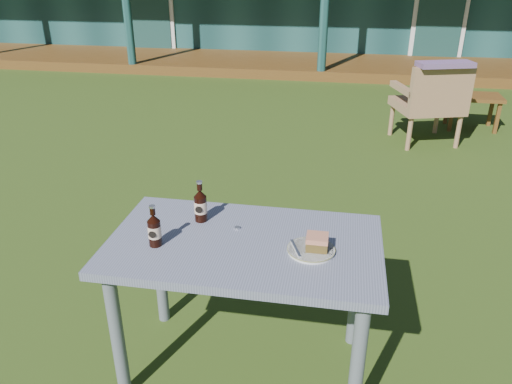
% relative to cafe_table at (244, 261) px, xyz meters
% --- Properties ---
extents(ground, '(80.00, 80.00, 0.00)m').
position_rel_cafe_table_xyz_m(ground, '(0.00, 1.60, -0.62)').
color(ground, '#334916').
extents(cafe_table, '(1.20, 0.70, 0.72)m').
position_rel_cafe_table_xyz_m(cafe_table, '(0.00, 0.00, 0.00)').
color(cafe_table, slate).
rests_on(cafe_table, ground).
extents(plate, '(0.20, 0.20, 0.01)m').
position_rel_cafe_table_xyz_m(plate, '(0.30, -0.03, 0.11)').
color(plate, silver).
rests_on(plate, cafe_table).
extents(cake_slice, '(0.09, 0.09, 0.06)m').
position_rel_cafe_table_xyz_m(cake_slice, '(0.32, -0.03, 0.15)').
color(cake_slice, '#4F3D19').
rests_on(cake_slice, plate).
extents(fork, '(0.06, 0.13, 0.00)m').
position_rel_cafe_table_xyz_m(fork, '(0.23, -0.04, 0.12)').
color(fork, silver).
rests_on(fork, plate).
extents(cola_bottle_near, '(0.06, 0.06, 0.20)m').
position_rel_cafe_table_xyz_m(cola_bottle_near, '(-0.24, 0.15, 0.18)').
color(cola_bottle_near, black).
rests_on(cola_bottle_near, cafe_table).
extents(cola_bottle_far, '(0.06, 0.06, 0.19)m').
position_rel_cafe_table_xyz_m(cola_bottle_far, '(-0.37, -0.10, 0.18)').
color(cola_bottle_far, black).
rests_on(cola_bottle_far, cafe_table).
extents(bottle_cap, '(0.03, 0.03, 0.01)m').
position_rel_cafe_table_xyz_m(bottle_cap, '(-0.05, 0.11, 0.11)').
color(bottle_cap, silver).
rests_on(bottle_cap, cafe_table).
extents(armchair_left, '(0.79, 0.76, 0.86)m').
position_rel_cafe_table_xyz_m(armchair_left, '(1.30, 3.54, -0.13)').
color(armchair_left, '#9B724D').
rests_on(armchair_left, ground).
extents(floral_throw, '(0.58, 0.36, 0.05)m').
position_rel_cafe_table_xyz_m(floral_throw, '(1.35, 3.37, 0.27)').
color(floral_throw, slate).
rests_on(floral_throw, armchair_left).
extents(side_table, '(0.60, 0.40, 0.40)m').
position_rel_cafe_table_xyz_m(side_table, '(1.88, 4.18, -0.28)').
color(side_table, '#5B3816').
rests_on(side_table, ground).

